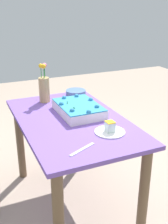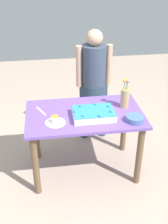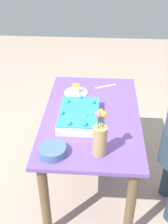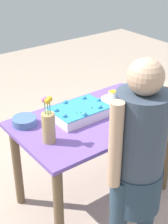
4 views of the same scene
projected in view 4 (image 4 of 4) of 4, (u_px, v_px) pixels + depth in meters
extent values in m
plane|color=tan|center=(94.00, 194.00, 3.02)|extent=(8.00, 8.00, 0.00)
cube|color=#6E4DA7|center=(95.00, 119.00, 2.66)|extent=(1.25, 0.76, 0.03)
cylinder|color=brown|center=(59.00, 210.00, 2.33)|extent=(0.07, 0.07, 0.74)
cylinder|color=brown|center=(167.00, 154.00, 2.92)|extent=(0.07, 0.07, 0.74)
cylinder|color=brown|center=(17.00, 166.00, 2.76)|extent=(0.07, 0.07, 0.74)
cylinder|color=brown|center=(119.00, 125.00, 3.35)|extent=(0.07, 0.07, 0.74)
cube|color=white|center=(79.00, 112.00, 2.66)|extent=(0.43, 0.30, 0.07)
cube|color=#2E87BC|center=(79.00, 108.00, 2.64)|extent=(0.42, 0.29, 0.01)
sphere|color=#2E87BC|center=(99.00, 100.00, 2.74)|extent=(0.04, 0.04, 0.04)
sphere|color=#2E87BC|center=(84.00, 98.00, 2.77)|extent=(0.04, 0.04, 0.04)
sphere|color=#2E87BC|center=(65.00, 102.00, 2.70)|extent=(0.04, 0.04, 0.04)
sphere|color=#2E87BC|center=(56.00, 110.00, 2.58)|extent=(0.04, 0.04, 0.04)
sphere|color=#2E87BC|center=(65.00, 116.00, 2.50)|extent=(0.04, 0.04, 0.04)
sphere|color=#2E87BC|center=(85.00, 115.00, 2.52)|extent=(0.04, 0.04, 0.04)
sphere|color=#2E87BC|center=(100.00, 107.00, 2.63)|extent=(0.04, 0.04, 0.04)
cone|color=#2D8438|center=(92.00, 107.00, 2.63)|extent=(0.02, 0.02, 0.02)
cone|color=#2D8438|center=(76.00, 113.00, 2.55)|extent=(0.02, 0.02, 0.02)
cone|color=#2D8438|center=(92.00, 108.00, 2.62)|extent=(0.02, 0.02, 0.02)
cone|color=#2D8438|center=(81.00, 112.00, 2.56)|extent=(0.02, 0.02, 0.02)
cylinder|color=white|center=(113.00, 99.00, 2.93)|extent=(0.21, 0.21, 0.01)
cube|color=white|center=(113.00, 95.00, 2.91)|extent=(0.06, 0.06, 0.07)
cube|color=yellow|center=(113.00, 91.00, 2.89)|extent=(0.06, 0.06, 0.01)
cube|color=silver|center=(147.00, 106.00, 2.82)|extent=(0.11, 0.20, 0.00)
cylinder|color=tan|center=(49.00, 128.00, 2.31)|extent=(0.09, 0.09, 0.22)
cylinder|color=#2D8438|center=(50.00, 106.00, 2.24)|extent=(0.01, 0.01, 0.10)
sphere|color=#F5AC1F|center=(49.00, 99.00, 2.22)|extent=(0.04, 0.04, 0.04)
cylinder|color=#2D8438|center=(45.00, 107.00, 2.24)|extent=(0.01, 0.01, 0.10)
sphere|color=pink|center=(44.00, 99.00, 2.21)|extent=(0.04, 0.04, 0.04)
cylinder|color=#2D8438|center=(48.00, 108.00, 2.22)|extent=(0.01, 0.01, 0.10)
sphere|color=gold|center=(47.00, 101.00, 2.19)|extent=(0.04, 0.04, 0.04)
cylinder|color=#4A6B99|center=(25.00, 121.00, 2.54)|extent=(0.18, 0.18, 0.06)
cylinder|color=#283B4D|center=(147.00, 210.00, 2.31)|extent=(0.11, 0.11, 0.78)
cylinder|color=#283B4D|center=(136.00, 187.00, 2.11)|extent=(0.31, 0.31, 0.28)
cylinder|color=#374355|center=(140.00, 135.00, 1.93)|extent=(0.30, 0.30, 0.52)
sphere|color=tan|center=(146.00, 77.00, 1.76)|extent=(0.20, 0.20, 0.20)
cylinder|color=tan|center=(163.00, 124.00, 2.03)|extent=(0.08, 0.08, 0.52)
cylinder|color=tan|center=(115.00, 146.00, 1.83)|extent=(0.08, 0.08, 0.52)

